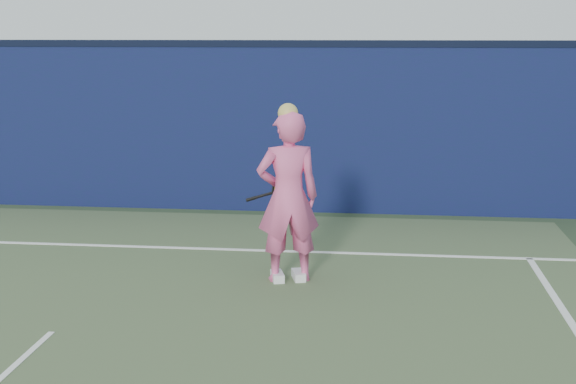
# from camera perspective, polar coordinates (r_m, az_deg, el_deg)

# --- Properties ---
(ground) EXTENTS (80.00, 80.00, 0.00)m
(ground) POSITION_cam_1_polar(r_m,az_deg,el_deg) (6.94, -19.71, -12.42)
(ground) COLOR #33482C
(ground) RESTS_ON ground
(backstop_wall) EXTENTS (24.00, 0.40, 2.50)m
(backstop_wall) POSITION_cam_1_polar(r_m,az_deg,el_deg) (12.61, -7.06, 4.53)
(backstop_wall) COLOR #0D1A3A
(backstop_wall) RESTS_ON ground
(wall_cap) EXTENTS (24.00, 0.42, 0.10)m
(wall_cap) POSITION_cam_1_polar(r_m,az_deg,el_deg) (12.52, -7.20, 10.45)
(wall_cap) COLOR black
(wall_cap) RESTS_ON backstop_wall
(player) EXTENTS (0.79, 0.63, 1.97)m
(player) POSITION_cam_1_polar(r_m,az_deg,el_deg) (8.74, -0.00, -0.34)
(player) COLOR #EC5B96
(player) RESTS_ON ground
(racket) EXTENTS (0.63, 0.19, 0.34)m
(racket) POSITION_cam_1_polar(r_m,az_deg,el_deg) (9.15, -0.36, 0.11)
(racket) COLOR black
(racket) RESTS_ON ground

